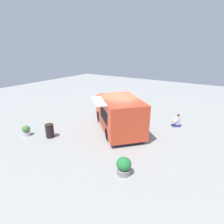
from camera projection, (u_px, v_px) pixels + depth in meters
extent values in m
plane|color=#999A97|center=(119.00, 127.00, 12.41)|extent=(40.00, 40.00, 0.00)
cube|color=#DB4427|center=(121.00, 115.00, 11.04)|extent=(4.04, 3.97, 2.04)
cube|color=#DB4427|center=(111.00, 107.00, 13.43)|extent=(2.51, 2.54, 1.54)
cube|color=black|center=(109.00, 101.00, 14.01)|extent=(1.19, 1.28, 0.58)
cube|color=black|center=(104.00, 115.00, 10.75)|extent=(1.44, 1.33, 0.71)
cube|color=white|center=(99.00, 101.00, 10.40)|extent=(1.96, 1.88, 0.03)
cube|color=#251D2A|center=(118.00, 127.00, 12.10)|extent=(4.68, 4.51, 0.20)
cylinder|color=black|center=(124.00, 114.00, 13.66)|extent=(0.70, 0.67, 0.75)
cylinder|color=black|center=(99.00, 116.00, 13.22)|extent=(0.70, 0.67, 0.75)
cylinder|color=black|center=(139.00, 130.00, 10.97)|extent=(0.70, 0.67, 0.75)
cylinder|color=black|center=(108.00, 134.00, 10.53)|extent=(0.70, 0.67, 0.75)
ellipsoid|color=navy|center=(177.00, 125.00, 12.48)|extent=(0.68, 0.67, 0.14)
cube|color=navy|center=(174.00, 125.00, 12.55)|extent=(0.34, 0.32, 0.11)
cube|color=navy|center=(175.00, 126.00, 12.36)|extent=(0.34, 0.32, 0.11)
cube|color=silver|center=(178.00, 121.00, 12.37)|extent=(0.40, 0.39, 0.52)
sphere|color=beige|center=(178.00, 116.00, 12.25)|extent=(0.20, 0.20, 0.20)
sphere|color=#4E310F|center=(178.00, 116.00, 12.24)|extent=(0.20, 0.20, 0.20)
cube|color=silver|center=(175.00, 119.00, 12.42)|extent=(0.32, 0.29, 0.28)
cube|color=silver|center=(177.00, 120.00, 12.23)|extent=(0.32, 0.29, 0.28)
cylinder|color=gold|center=(174.00, 121.00, 12.33)|extent=(0.25, 0.33, 0.08)
cube|color=orange|center=(174.00, 121.00, 12.32)|extent=(0.19, 0.27, 0.02)
cylinder|color=gray|center=(124.00, 171.00, 7.70)|extent=(0.59, 0.59, 0.26)
torus|color=gray|center=(124.00, 169.00, 7.66)|extent=(0.62, 0.62, 0.04)
ellipsoid|color=#267838|center=(124.00, 164.00, 7.57)|extent=(0.64, 0.64, 0.54)
sphere|color=white|center=(124.00, 158.00, 7.74)|extent=(0.09, 0.09, 0.09)
sphere|color=white|center=(126.00, 158.00, 7.69)|extent=(0.06, 0.06, 0.06)
sphere|color=white|center=(124.00, 164.00, 7.32)|extent=(0.06, 0.06, 0.06)
sphere|color=white|center=(118.00, 160.00, 7.61)|extent=(0.09, 0.09, 0.09)
cylinder|color=#485347|center=(133.00, 105.00, 16.46)|extent=(0.50, 0.50, 0.34)
torus|color=#495049|center=(133.00, 104.00, 16.41)|extent=(0.53, 0.53, 0.04)
ellipsoid|color=#1B6838|center=(133.00, 101.00, 16.33)|extent=(0.57, 0.57, 0.49)
sphere|color=white|center=(135.00, 100.00, 16.14)|extent=(0.07, 0.07, 0.07)
sphere|color=white|center=(136.00, 101.00, 16.33)|extent=(0.09, 0.09, 0.09)
sphere|color=white|center=(133.00, 99.00, 16.48)|extent=(0.07, 0.07, 0.07)
sphere|color=white|center=(133.00, 101.00, 16.09)|extent=(0.06, 0.06, 0.06)
sphere|color=white|center=(130.00, 101.00, 16.33)|extent=(0.07, 0.07, 0.07)
sphere|color=white|center=(131.00, 100.00, 16.49)|extent=(0.09, 0.09, 0.09)
cylinder|color=silver|center=(27.00, 133.00, 11.11)|extent=(0.42, 0.42, 0.27)
torus|color=beige|center=(26.00, 132.00, 11.07)|extent=(0.45, 0.45, 0.04)
ellipsoid|color=#457C3D|center=(26.00, 129.00, 11.01)|extent=(0.48, 0.48, 0.41)
sphere|color=red|center=(24.00, 128.00, 10.84)|extent=(0.09, 0.09, 0.09)
sphere|color=red|center=(28.00, 127.00, 11.04)|extent=(0.06, 0.06, 0.06)
sphere|color=red|center=(28.00, 128.00, 10.94)|extent=(0.07, 0.07, 0.07)
cube|color=olive|center=(102.00, 101.00, 16.63)|extent=(1.82, 0.58, 0.06)
cube|color=#2B2A3F|center=(97.00, 103.00, 17.14)|extent=(0.11, 0.35, 0.43)
cube|color=#2B2A3F|center=(108.00, 105.00, 16.29)|extent=(0.11, 0.35, 0.43)
cylinder|color=black|center=(50.00, 131.00, 10.81)|extent=(0.48, 0.48, 0.78)
ellipsoid|color=#2E2214|center=(49.00, 125.00, 10.67)|extent=(0.49, 0.49, 0.11)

